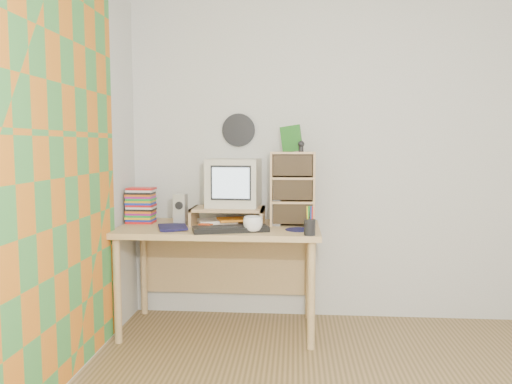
% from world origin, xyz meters
% --- Properties ---
extents(back_wall, '(3.50, 0.00, 3.50)m').
position_xyz_m(back_wall, '(0.00, 1.75, 1.25)').
color(back_wall, silver).
rests_on(back_wall, floor).
extents(left_wall, '(0.00, 3.50, 3.50)m').
position_xyz_m(left_wall, '(-1.75, 0.00, 1.25)').
color(left_wall, silver).
rests_on(left_wall, floor).
extents(curtain, '(0.00, 2.20, 2.20)m').
position_xyz_m(curtain, '(-1.71, 0.48, 1.15)').
color(curtain, orange).
rests_on(curtain, left_wall).
extents(wall_disc, '(0.25, 0.02, 0.25)m').
position_xyz_m(wall_disc, '(-0.93, 1.73, 1.43)').
color(wall_disc, black).
rests_on(wall_disc, back_wall).
extents(desk, '(1.40, 0.70, 0.75)m').
position_xyz_m(desk, '(-1.03, 1.44, 0.62)').
color(desk, tan).
rests_on(desk, floor).
extents(monitor_riser, '(0.52, 0.30, 0.12)m').
position_xyz_m(monitor_riser, '(-0.98, 1.48, 0.84)').
color(monitor_riser, tan).
rests_on(monitor_riser, desk).
extents(crt_monitor, '(0.39, 0.39, 0.35)m').
position_xyz_m(crt_monitor, '(-0.95, 1.53, 1.04)').
color(crt_monitor, beige).
rests_on(crt_monitor, monitor_riser).
extents(speaker_left, '(0.09, 0.09, 0.22)m').
position_xyz_m(speaker_left, '(-1.31, 1.41, 0.86)').
color(speaker_left, '#B3B2B7').
rests_on(speaker_left, desk).
extents(speaker_right, '(0.08, 0.08, 0.18)m').
position_xyz_m(speaker_right, '(-0.63, 1.45, 0.84)').
color(speaker_right, '#B3B2B7').
rests_on(speaker_right, desk).
extents(keyboard, '(0.52, 0.30, 0.03)m').
position_xyz_m(keyboard, '(-0.92, 1.17, 0.77)').
color(keyboard, black).
rests_on(keyboard, desk).
extents(dvd_stack, '(0.19, 0.14, 0.27)m').
position_xyz_m(dvd_stack, '(-1.62, 1.49, 0.89)').
color(dvd_stack, brown).
rests_on(dvd_stack, desk).
extents(cd_rack, '(0.31, 0.17, 0.52)m').
position_xyz_m(cd_rack, '(-0.52, 1.46, 1.01)').
color(cd_rack, tan).
rests_on(cd_rack, desk).
extents(mug, '(0.15, 0.15, 0.10)m').
position_xyz_m(mug, '(-0.77, 1.17, 0.80)').
color(mug, white).
rests_on(mug, desk).
extents(diary, '(0.27, 0.23, 0.05)m').
position_xyz_m(diary, '(-1.42, 1.21, 0.77)').
color(diary, '#110F38').
rests_on(diary, desk).
extents(mousepad, '(0.23, 0.23, 0.00)m').
position_xyz_m(mousepad, '(-0.47, 1.27, 0.75)').
color(mousepad, '#111238').
rests_on(mousepad, desk).
extents(pen_cup, '(0.08, 0.08, 0.14)m').
position_xyz_m(pen_cup, '(-0.41, 1.07, 0.82)').
color(pen_cup, black).
rests_on(pen_cup, desk).
extents(papers, '(0.32, 0.27, 0.04)m').
position_xyz_m(papers, '(-1.01, 1.50, 0.77)').
color(papers, white).
rests_on(papers, desk).
extents(red_box, '(0.10, 0.08, 0.04)m').
position_xyz_m(red_box, '(-1.10, 1.22, 0.77)').
color(red_box, red).
rests_on(red_box, desk).
extents(game_box, '(0.14, 0.06, 0.18)m').
position_xyz_m(game_box, '(-0.53, 1.48, 1.36)').
color(game_box, '#1D611B').
rests_on(game_box, cd_rack).
extents(webcam, '(0.05, 0.05, 0.08)m').
position_xyz_m(webcam, '(-0.46, 1.43, 1.31)').
color(webcam, black).
rests_on(webcam, cd_rack).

